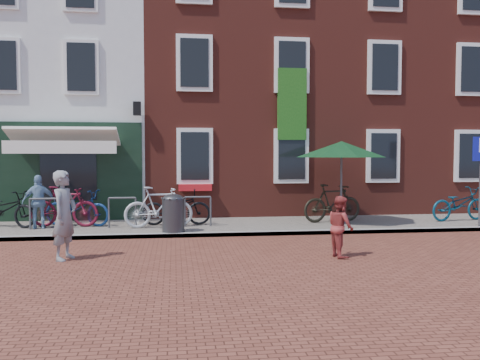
{
  "coord_description": "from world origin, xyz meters",
  "views": [
    {
      "loc": [
        -0.12,
        -12.34,
        2.07
      ],
      "look_at": [
        1.57,
        0.56,
        1.39
      ],
      "focal_mm": 37.53,
      "sensor_mm": 36.0,
      "label": 1
    }
  ],
  "objects": [
    {
      "name": "woman",
      "position": [
        -2.25,
        -2.27,
        0.87
      ],
      "size": [
        0.6,
        0.74,
        1.75
      ],
      "primitive_type": "imported",
      "rotation": [
        0.0,
        0.0,
        1.25
      ],
      "color": "gray",
      "rests_on": "ground"
    },
    {
      "name": "cafe_person",
      "position": [
        -3.66,
        1.34,
        0.81
      ],
      "size": [
        0.88,
        0.51,
        1.41
      ],
      "primitive_type": "imported",
      "rotation": [
        0.0,
        0.0,
        3.35
      ],
      "color": "#7194B5",
      "rests_on": "sidewalk"
    },
    {
      "name": "bicycle_6",
      "position": [
        8.19,
        1.38,
        0.59
      ],
      "size": [
        1.97,
        0.98,
        0.99
      ],
      "primitive_type": "imported",
      "rotation": [
        0.0,
        0.0,
        1.75
      ],
      "color": "#0A3A50",
      "rests_on": "sidewalk"
    },
    {
      "name": "building_stucco",
      "position": [
        -5.0,
        7.0,
        4.5
      ],
      "size": [
        8.0,
        8.0,
        9.0
      ],
      "primitive_type": "cube",
      "color": "silver",
      "rests_on": "ground"
    },
    {
      "name": "bicycle_0",
      "position": [
        -4.62,
        1.69,
        0.59
      ],
      "size": [
        1.99,
        1.31,
        0.99
      ],
      "primitive_type": "imported",
      "rotation": [
        0.0,
        0.0,
        1.19
      ],
      "color": "black",
      "rests_on": "sidewalk"
    },
    {
      "name": "bicycle_1",
      "position": [
        -3.06,
        1.56,
        0.65
      ],
      "size": [
        1.87,
        0.73,
        1.1
      ],
      "primitive_type": "imported",
      "rotation": [
        0.0,
        0.0,
        1.45
      ],
      "color": "#580F1F",
      "rests_on": "sidewalk"
    },
    {
      "name": "sidewalk",
      "position": [
        1.0,
        1.5,
        0.05
      ],
      "size": [
        24.0,
        3.0,
        0.1
      ],
      "primitive_type": "cube",
      "color": "slate",
      "rests_on": "ground"
    },
    {
      "name": "bicycle_2",
      "position": [
        -2.76,
        1.74,
        0.59
      ],
      "size": [
        1.99,
        1.24,
        0.99
      ],
      "primitive_type": "imported",
      "rotation": [
        0.0,
        0.0,
        1.24
      ],
      "color": "navy",
      "rests_on": "sidewalk"
    },
    {
      "name": "bicycle_3",
      "position": [
        -0.54,
        1.12,
        0.65
      ],
      "size": [
        1.88,
        0.75,
        1.1
      ],
      "primitive_type": "imported",
      "rotation": [
        0.0,
        0.0,
        1.7
      ],
      "color": "#BABBBD",
      "rests_on": "sidewalk"
    },
    {
      "name": "litter_bin",
      "position": [
        -0.15,
        0.3,
        0.63
      ],
      "size": [
        0.56,
        0.56,
        1.02
      ],
      "color": "#37373A",
      "rests_on": "sidewalk"
    },
    {
      "name": "ground",
      "position": [
        0.0,
        0.0,
        0.0
      ],
      "size": [
        80.0,
        80.0,
        0.0
      ],
      "primitive_type": "plane",
      "color": "brown"
    },
    {
      "name": "parasol",
      "position": [
        4.56,
        1.3,
        2.28
      ],
      "size": [
        2.62,
        2.62,
        2.42
      ],
      "color": "#4C4C4F",
      "rests_on": "sidewalk"
    },
    {
      "name": "bicycle_5",
      "position": [
        4.4,
        1.6,
        0.65
      ],
      "size": [
        1.9,
        0.9,
        1.1
      ],
      "primitive_type": "imported",
      "rotation": [
        0.0,
        0.0,
        1.79
      ],
      "color": "black",
      "rests_on": "sidewalk"
    },
    {
      "name": "building_brick_right",
      "position": [
        8.0,
        7.0,
        5.0
      ],
      "size": [
        6.0,
        8.0,
        10.0
      ],
      "primitive_type": "cube",
      "color": "maroon",
      "rests_on": "ground"
    },
    {
      "name": "bicycle_4",
      "position": [
        -0.07,
        1.55,
        0.59
      ],
      "size": [
        1.91,
        0.73,
        0.99
      ],
      "primitive_type": "imported",
      "rotation": [
        0.0,
        0.0,
        1.53
      ],
      "color": "black",
      "rests_on": "sidewalk"
    },
    {
      "name": "building_brick_mid",
      "position": [
        2.0,
        7.0,
        5.0
      ],
      "size": [
        6.0,
        8.0,
        10.0
      ],
      "primitive_type": "cube",
      "color": "maroon",
      "rests_on": "ground"
    },
    {
      "name": "boy",
      "position": [
        3.18,
        -2.71,
        0.61
      ],
      "size": [
        0.53,
        0.64,
        1.23
      ],
      "primitive_type": "imported",
      "rotation": [
        0.0,
        0.0,
        1.68
      ],
      "color": "#983431",
      "rests_on": "ground"
    }
  ]
}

